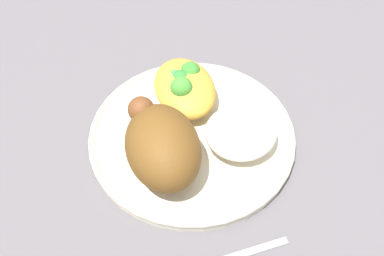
{
  "coord_description": "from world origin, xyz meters",
  "views": [
    {
      "loc": [
        -0.37,
        0.11,
        0.51
      ],
      "look_at": [
        0.0,
        0.0,
        0.03
      ],
      "focal_mm": 46.04,
      "sensor_mm": 36.0,
      "label": 1
    }
  ],
  "objects": [
    {
      "name": "ground_plane",
      "position": [
        0.0,
        0.0,
        0.0
      ],
      "size": [
        2.0,
        2.0,
        0.0
      ],
      "primitive_type": "plane",
      "color": "#5C575A"
    },
    {
      "name": "plate",
      "position": [
        0.0,
        0.0,
        0.01
      ],
      "size": [
        0.27,
        0.27,
        0.02
      ],
      "color": "beige",
      "rests_on": "ground_plane"
    },
    {
      "name": "roasted_chicken",
      "position": [
        -0.04,
        0.05,
        0.06
      ],
      "size": [
        0.12,
        0.09,
        0.08
      ],
      "color": "brown",
      "rests_on": "plate"
    },
    {
      "name": "rice_pile",
      "position": [
        -0.03,
        -0.05,
        0.04
      ],
      "size": [
        0.08,
        0.09,
        0.04
      ],
      "primitive_type": "ellipsoid",
      "color": "white",
      "rests_on": "plate"
    },
    {
      "name": "mac_cheese_with_broccoli",
      "position": [
        0.06,
        -0.01,
        0.04
      ],
      "size": [
        0.11,
        0.08,
        0.05
      ],
      "color": "gold",
      "rests_on": "plate"
    }
  ]
}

